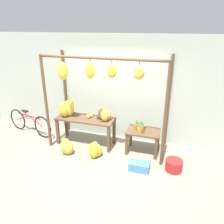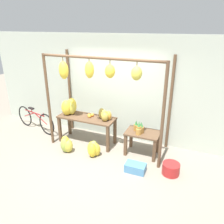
# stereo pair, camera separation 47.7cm
# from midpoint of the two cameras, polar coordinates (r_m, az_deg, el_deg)

# --- Properties ---
(ground_plane) EXTENTS (20.00, 20.00, 0.00)m
(ground_plane) POSITION_cam_midpoint_polar(r_m,az_deg,el_deg) (5.17, -7.25, -13.69)
(ground_plane) COLOR gray
(shop_wall_back) EXTENTS (8.00, 0.08, 2.80)m
(shop_wall_back) POSITION_cam_midpoint_polar(r_m,az_deg,el_deg) (5.87, -1.73, 6.11)
(shop_wall_back) COLOR #B7C1B2
(shop_wall_back) RESTS_ON ground_plane
(stall_awning) EXTENTS (2.95, 1.11, 2.37)m
(stall_awning) POSITION_cam_midpoint_polar(r_m,az_deg,el_deg) (5.02, -5.57, 7.25)
(stall_awning) COLOR brown
(stall_awning) RESTS_ON ground_plane
(display_table_main) EXTENTS (1.52, 0.57, 0.75)m
(display_table_main) POSITION_cam_midpoint_polar(r_m,az_deg,el_deg) (5.76, -9.29, -2.73)
(display_table_main) COLOR brown
(display_table_main) RESTS_ON ground_plane
(display_table_side) EXTENTS (0.80, 0.54, 0.60)m
(display_table_side) POSITION_cam_midpoint_polar(r_m,az_deg,el_deg) (5.39, 5.61, -6.23)
(display_table_side) COLOR brown
(display_table_side) RESTS_ON ground_plane
(banana_pile_on_table) EXTENTS (0.43, 0.50, 0.44)m
(banana_pile_on_table) POSITION_cam_midpoint_polar(r_m,az_deg,el_deg) (5.86, -13.86, 0.83)
(banana_pile_on_table) COLOR gold
(banana_pile_on_table) RESTS_ON display_table_main
(orange_pile) EXTENTS (0.15, 0.19, 0.09)m
(orange_pile) POSITION_cam_midpoint_polar(r_m,az_deg,el_deg) (5.69, -8.28, -1.13)
(orange_pile) COLOR orange
(orange_pile) RESTS_ON display_table_main
(pineapple_cluster) EXTENTS (0.27, 0.29, 0.33)m
(pineapple_cluster) POSITION_cam_midpoint_polar(r_m,az_deg,el_deg) (5.23, 4.70, -4.04)
(pineapple_cluster) COLOR #A3702D
(pineapple_cluster) RESTS_ON display_table_side
(banana_pile_ground_left) EXTENTS (0.40, 0.33, 0.43)m
(banana_pile_ground_left) POSITION_cam_midpoint_polar(r_m,az_deg,el_deg) (5.59, -14.27, -8.87)
(banana_pile_ground_left) COLOR gold
(banana_pile_ground_left) RESTS_ON ground_plane
(banana_pile_ground_right) EXTENTS (0.34, 0.37, 0.39)m
(banana_pile_ground_right) POSITION_cam_midpoint_polar(r_m,az_deg,el_deg) (5.37, -7.10, -9.85)
(banana_pile_ground_right) COLOR gold
(banana_pile_ground_right) RESTS_ON ground_plane
(fruit_crate_white) EXTENTS (0.44, 0.27, 0.19)m
(fruit_crate_white) POSITION_cam_midpoint_polar(r_m,az_deg,el_deg) (4.95, 4.37, -14.01)
(fruit_crate_white) COLOR #4C84B2
(fruit_crate_white) RESTS_ON ground_plane
(blue_bucket) EXTENTS (0.37, 0.37, 0.25)m
(blue_bucket) POSITION_cam_midpoint_polar(r_m,az_deg,el_deg) (5.04, 13.22, -13.47)
(blue_bucket) COLOR #AD2323
(blue_bucket) RESTS_ON ground_plane
(parked_bicycle) EXTENTS (1.67, 0.43, 0.69)m
(parked_bicycle) POSITION_cam_midpoint_polar(r_m,az_deg,el_deg) (6.89, -22.59, -2.58)
(parked_bicycle) COLOR black
(parked_bicycle) RESTS_ON ground_plane
(papaya_pile) EXTENTS (0.39, 0.30, 0.29)m
(papaya_pile) POSITION_cam_midpoint_polar(r_m,az_deg,el_deg) (5.47, -4.52, -0.95)
(papaya_pile) COLOR #B2993D
(papaya_pile) RESTS_ON display_table_main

